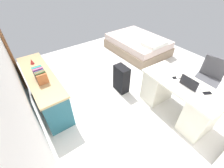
# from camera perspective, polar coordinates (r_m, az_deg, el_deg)

# --- Properties ---
(ground_plane) EXTENTS (5.58, 5.58, 0.00)m
(ground_plane) POSITION_cam_1_polar(r_m,az_deg,el_deg) (3.86, 6.50, 0.31)
(ground_plane) COLOR silver
(wall_back) EXTENTS (4.58, 0.10, 2.54)m
(wall_back) POSITION_cam_1_polar(r_m,az_deg,el_deg) (2.45, -34.32, 3.69)
(wall_back) COLOR white
(wall_back) RESTS_ON ground_plane
(door_wooden) EXTENTS (0.88, 0.05, 2.04)m
(door_wooden) POSITION_cam_1_polar(r_m,az_deg,el_deg) (4.14, -35.27, 12.57)
(door_wooden) COLOR brown
(door_wooden) RESTS_ON ground_plane
(desk) EXTENTS (1.47, 0.73, 0.75)m
(desk) POSITION_cam_1_polar(r_m,az_deg,el_deg) (3.15, 23.46, -4.76)
(desk) COLOR silver
(desk) RESTS_ON ground_plane
(office_chair) EXTENTS (0.54, 0.54, 0.94)m
(office_chair) POSITION_cam_1_polar(r_m,az_deg,el_deg) (3.79, 31.97, 0.78)
(office_chair) COLOR black
(office_chair) RESTS_ON ground_plane
(credenza) EXTENTS (1.80, 0.48, 0.75)m
(credenza) POSITION_cam_1_polar(r_m,az_deg,el_deg) (3.39, -24.06, -1.79)
(credenza) COLOR #235B6B
(credenza) RESTS_ON ground_plane
(bed) EXTENTS (1.92, 1.43, 0.58)m
(bed) POSITION_cam_1_polar(r_m,az_deg,el_deg) (5.23, 9.65, 14.43)
(bed) COLOR gray
(bed) RESTS_ON ground_plane
(suitcase_black) EXTENTS (0.36, 0.23, 0.64)m
(suitcase_black) POSITION_cam_1_polar(r_m,az_deg,el_deg) (3.46, 3.56, 1.93)
(suitcase_black) COLOR black
(suitcase_black) RESTS_ON ground_plane
(laptop) EXTENTS (0.32, 0.24, 0.21)m
(laptop) POSITION_cam_1_polar(r_m,az_deg,el_deg) (2.87, 27.34, -0.11)
(laptop) COLOR #B7B7BC
(laptop) RESTS_ON desk
(computer_mouse) EXTENTS (0.06, 0.10, 0.03)m
(computer_mouse) POSITION_cam_1_polar(r_m,az_deg,el_deg) (3.02, 23.72, 2.32)
(computer_mouse) COLOR white
(computer_mouse) RESTS_ON desk
(cell_phone_near_laptop) EXTENTS (0.13, 0.15, 0.01)m
(cell_phone_near_laptop) POSITION_cam_1_polar(r_m,az_deg,el_deg) (2.90, 32.27, -2.90)
(cell_phone_near_laptop) COLOR black
(cell_phone_near_laptop) RESTS_ON desk
(cell_phone_by_mouse) EXTENTS (0.12, 0.15, 0.01)m
(cell_phone_by_mouse) POSITION_cam_1_polar(r_m,az_deg,el_deg) (3.01, 23.06, 2.23)
(cell_phone_by_mouse) COLOR black
(cell_phone_by_mouse) RESTS_ON desk
(book_row) EXTENTS (0.35, 0.17, 0.22)m
(book_row) POSITION_cam_1_polar(r_m,az_deg,el_deg) (2.97, -25.51, 3.17)
(book_row) COLOR #B86638
(book_row) RESTS_ON credenza
(figurine_small) EXTENTS (0.08, 0.08, 0.11)m
(figurine_small) POSITION_cam_1_polar(r_m,az_deg,el_deg) (3.55, -28.03, 7.49)
(figurine_small) COLOR red
(figurine_small) RESTS_ON credenza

